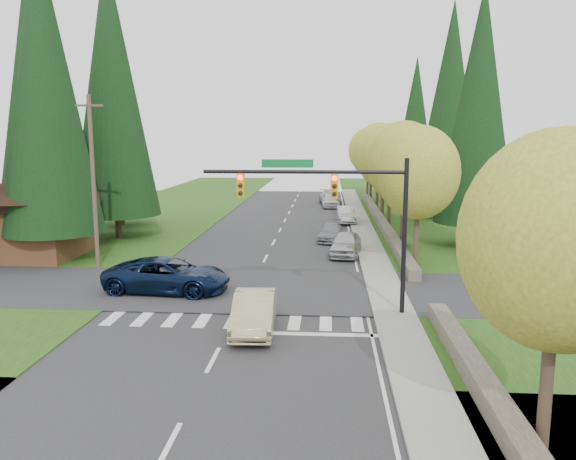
# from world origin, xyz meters

# --- Properties ---
(ground) EXTENTS (120.00, 120.00, 0.00)m
(ground) POSITION_xyz_m (0.00, 0.00, 0.00)
(ground) COLOR #28282B
(ground) RESTS_ON ground
(grass_east) EXTENTS (14.00, 110.00, 0.06)m
(grass_east) POSITION_xyz_m (13.00, 20.00, 0.03)
(grass_east) COLOR #224512
(grass_east) RESTS_ON ground
(grass_west) EXTENTS (14.00, 110.00, 0.06)m
(grass_west) POSITION_xyz_m (-13.00, 20.00, 0.03)
(grass_west) COLOR #224512
(grass_west) RESTS_ON ground
(cross_street) EXTENTS (120.00, 8.00, 0.10)m
(cross_street) POSITION_xyz_m (0.00, 8.00, 0.00)
(cross_street) COLOR #28282B
(cross_street) RESTS_ON ground
(sidewalk_east) EXTENTS (1.80, 80.00, 0.13)m
(sidewalk_east) POSITION_xyz_m (6.90, 22.00, 0.07)
(sidewalk_east) COLOR gray
(sidewalk_east) RESTS_ON ground
(curb_east) EXTENTS (0.20, 80.00, 0.13)m
(curb_east) POSITION_xyz_m (6.05, 22.00, 0.07)
(curb_east) COLOR gray
(curb_east) RESTS_ON ground
(stone_wall_south) EXTENTS (0.70, 14.00, 0.70)m
(stone_wall_south) POSITION_xyz_m (8.60, -3.00, 0.35)
(stone_wall_south) COLOR #4C4438
(stone_wall_south) RESTS_ON ground
(stone_wall_north) EXTENTS (0.70, 40.00, 0.70)m
(stone_wall_north) POSITION_xyz_m (8.60, 30.00, 0.35)
(stone_wall_north) COLOR #4C4438
(stone_wall_north) RESTS_ON ground
(traffic_signal) EXTENTS (8.70, 0.37, 6.80)m
(traffic_signal) POSITION_xyz_m (4.37, 4.50, 4.98)
(traffic_signal) COLOR black
(traffic_signal) RESTS_ON ground
(brown_building) EXTENTS (8.40, 8.40, 5.40)m
(brown_building) POSITION_xyz_m (-15.00, 15.00, 3.14)
(brown_building) COLOR #4C2D19
(brown_building) RESTS_ON ground
(utility_pole) EXTENTS (1.60, 0.24, 10.00)m
(utility_pole) POSITION_xyz_m (-9.50, 12.00, 5.14)
(utility_pole) COLOR #473828
(utility_pole) RESTS_ON ground
(decid_tree_0) EXTENTS (4.80, 4.80, 8.37)m
(decid_tree_0) POSITION_xyz_m (9.20, 14.00, 5.60)
(decid_tree_0) COLOR #38281C
(decid_tree_0) RESTS_ON ground
(decid_tree_1) EXTENTS (5.20, 5.20, 8.80)m
(decid_tree_1) POSITION_xyz_m (9.30, 21.00, 5.80)
(decid_tree_1) COLOR #38281C
(decid_tree_1) RESTS_ON ground
(decid_tree_2) EXTENTS (5.00, 5.00, 8.82)m
(decid_tree_2) POSITION_xyz_m (9.10, 28.00, 5.93)
(decid_tree_2) COLOR #38281C
(decid_tree_2) RESTS_ON ground
(decid_tree_3) EXTENTS (5.00, 5.00, 8.55)m
(decid_tree_3) POSITION_xyz_m (9.20, 35.00, 5.66)
(decid_tree_3) COLOR #38281C
(decid_tree_3) RESTS_ON ground
(decid_tree_4) EXTENTS (5.40, 5.40, 9.18)m
(decid_tree_4) POSITION_xyz_m (9.30, 42.00, 6.06)
(decid_tree_4) COLOR #38281C
(decid_tree_4) RESTS_ON ground
(decid_tree_5) EXTENTS (4.80, 4.80, 8.30)m
(decid_tree_5) POSITION_xyz_m (9.10, 49.00, 5.53)
(decid_tree_5) COLOR #38281C
(decid_tree_5) RESTS_ON ground
(decid_tree_6) EXTENTS (5.20, 5.20, 8.86)m
(decid_tree_6) POSITION_xyz_m (9.20, 56.00, 5.86)
(decid_tree_6) COLOR #38281C
(decid_tree_6) RESTS_ON ground
(decid_tree_south) EXTENTS (4.60, 4.60, 7.92)m
(decid_tree_south) POSITION_xyz_m (9.30, -6.00, 5.27)
(decid_tree_south) COLOR #38281C
(decid_tree_south) RESTS_ON ground
(conifer_w_a) EXTENTS (6.12, 6.12, 19.80)m
(conifer_w_a) POSITION_xyz_m (-13.00, 14.00, 10.79)
(conifer_w_a) COLOR #38281C
(conifer_w_a) RESTS_ON ground
(conifer_w_b) EXTENTS (5.44, 5.44, 17.80)m
(conifer_w_b) POSITION_xyz_m (-16.00, 18.00, 9.79)
(conifer_w_b) COLOR #38281C
(conifer_w_b) RESTS_ON ground
(conifer_w_c) EXTENTS (6.46, 6.46, 20.80)m
(conifer_w_c) POSITION_xyz_m (-12.00, 22.00, 11.29)
(conifer_w_c) COLOR #38281C
(conifer_w_c) RESTS_ON ground
(conifer_w_e) EXTENTS (5.78, 5.78, 18.80)m
(conifer_w_e) POSITION_xyz_m (-14.00, 28.00, 10.29)
(conifer_w_e) COLOR #38281C
(conifer_w_e) RESTS_ON ground
(conifer_e_a) EXTENTS (5.44, 5.44, 17.80)m
(conifer_e_a) POSITION_xyz_m (14.00, 20.00, 9.79)
(conifer_e_a) COLOR #38281C
(conifer_e_a) RESTS_ON ground
(conifer_e_b) EXTENTS (6.12, 6.12, 19.80)m
(conifer_e_b) POSITION_xyz_m (15.00, 34.00, 10.79)
(conifer_e_b) COLOR #38281C
(conifer_e_b) RESTS_ON ground
(conifer_e_c) EXTENTS (5.10, 5.10, 16.80)m
(conifer_e_c) POSITION_xyz_m (14.00, 48.00, 9.29)
(conifer_e_c) COLOR #38281C
(conifer_e_c) RESTS_ON ground
(sedan_champagne) EXTENTS (1.85, 4.71, 1.53)m
(sedan_champagne) POSITION_xyz_m (1.04, 2.09, 0.76)
(sedan_champagne) COLOR #C1B681
(sedan_champagne) RESTS_ON ground
(suv_navy) EXTENTS (6.40, 3.36, 1.72)m
(suv_navy) POSITION_xyz_m (-3.98, 7.38, 0.86)
(suv_navy) COLOR #0A1632
(suv_navy) RESTS_ON ground
(parked_car_a) EXTENTS (2.41, 4.73, 1.54)m
(parked_car_a) POSITION_xyz_m (5.14, 16.76, 0.77)
(parked_car_a) COLOR #B5B6BA
(parked_car_a) RESTS_ON ground
(parked_car_b) EXTENTS (2.11, 4.41, 1.24)m
(parked_car_b) POSITION_xyz_m (4.20, 22.00, 0.62)
(parked_car_b) COLOR gray
(parked_car_b) RESTS_ON ground
(parked_car_c) EXTENTS (1.72, 4.47, 1.45)m
(parked_car_c) POSITION_xyz_m (5.60, 30.90, 0.73)
(parked_car_c) COLOR silver
(parked_car_c) RESTS_ON ground
(parked_car_d) EXTENTS (2.05, 4.59, 1.53)m
(parked_car_d) POSITION_xyz_m (4.25, 41.96, 0.77)
(parked_car_d) COLOR silver
(parked_car_d) RESTS_ON ground
(parked_car_e) EXTENTS (2.80, 5.54, 1.54)m
(parked_car_e) POSITION_xyz_m (4.20, 44.77, 0.77)
(parked_car_e) COLOR #9E9DA2
(parked_car_e) RESTS_ON ground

